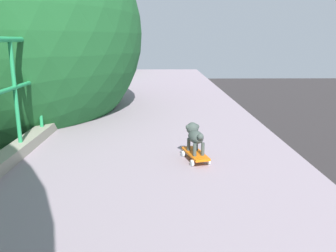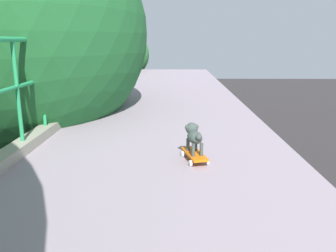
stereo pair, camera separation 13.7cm
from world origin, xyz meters
The scene contains 6 objects.
car_yellow_cab_seventh centered at (-3.99, 14.38, 0.68)m, with size 1.90×4.04×1.61m.
city_bus centered at (-8.02, 26.55, 1.80)m, with size 2.66×11.75×3.16m.
roadside_tree_far centered at (-1.90, 13.38, 5.97)m, with size 4.13×4.13×7.91m.
roadside_tree_farthest centered at (-2.09, 20.07, 5.63)m, with size 4.19×4.19×7.37m.
toy_skateboard centered at (1.69, 2.94, 5.37)m, with size 0.29×0.49×0.09m.
small_dog centered at (1.68, 2.96, 5.57)m, with size 0.20×0.36×0.30m.
Camera 1 is at (1.34, -0.52, 6.54)m, focal length 36.96 mm.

